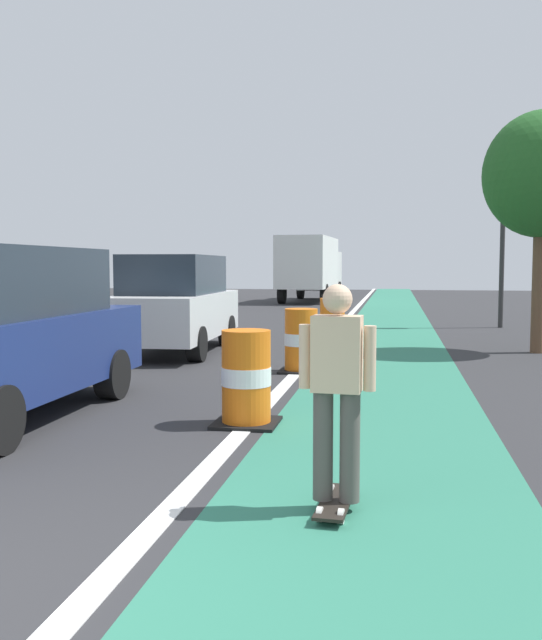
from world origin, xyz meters
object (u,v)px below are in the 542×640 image
(parked_suv_second, at_px, (175,303))
(traffic_barrel_front, at_px, (246,379))
(skateboarder_on_lane, at_px, (337,390))
(traffic_light_corner, at_px, (504,208))
(delivery_truck_down_block, at_px, (311,265))
(traffic_barrel_mid, at_px, (301,341))
(street_tree_sidewalk, at_px, (542,176))
(traffic_barrel_back, at_px, (332,323))

(parked_suv_second, bearing_deg, traffic_barrel_front, -65.30)
(skateboarder_on_lane, bearing_deg, traffic_light_corner, 77.84)
(skateboarder_on_lane, bearing_deg, delivery_truck_down_block, 97.29)
(parked_suv_second, relative_size, delivery_truck_down_block, 0.61)
(traffic_barrel_mid, relative_size, street_tree_sidewalk, 0.22)
(parked_suv_second, xyz_separation_m, traffic_barrel_front, (2.91, -6.33, -0.50))
(traffic_barrel_mid, bearing_deg, parked_suv_second, 142.53)
(traffic_barrel_back, bearing_deg, traffic_light_corner, 51.50)
(skateboarder_on_lane, height_order, traffic_barrel_back, skateboarder_on_lane)
(parked_suv_second, bearing_deg, traffic_barrel_mid, -37.47)
(traffic_barrel_front, xyz_separation_m, street_tree_sidewalk, (4.61, 7.52, 3.14))
(traffic_barrel_front, distance_m, traffic_light_corner, 14.64)
(traffic_barrel_front, relative_size, traffic_barrel_mid, 1.00)
(traffic_barrel_front, xyz_separation_m, traffic_light_corner, (4.73, 13.54, 2.97))
(parked_suv_second, height_order, traffic_barrel_back, parked_suv_second)
(delivery_truck_down_block, height_order, street_tree_sidewalk, street_tree_sidewalk)
(parked_suv_second, relative_size, traffic_barrel_mid, 4.28)
(skateboarder_on_lane, bearing_deg, parked_suv_second, 114.96)
(traffic_barrel_front, distance_m, traffic_barrel_back, 7.93)
(traffic_barrel_mid, bearing_deg, traffic_light_corner, 63.96)
(traffic_barrel_mid, xyz_separation_m, street_tree_sidewalk, (4.52, 3.49, 3.14))
(traffic_light_corner, height_order, street_tree_sidewalk, traffic_light_corner)
(traffic_barrel_mid, relative_size, traffic_light_corner, 0.21)
(traffic_barrel_back, height_order, delivery_truck_down_block, delivery_truck_down_block)
(skateboarder_on_lane, distance_m, parked_suv_second, 9.87)
(skateboarder_on_lane, relative_size, street_tree_sidewalk, 0.34)
(delivery_truck_down_block, bearing_deg, traffic_barrel_back, -81.64)
(traffic_barrel_mid, height_order, traffic_barrel_back, same)
(skateboarder_on_lane, xyz_separation_m, traffic_barrel_back, (-0.98, 10.54, -0.38))
(parked_suv_second, bearing_deg, traffic_light_corner, 43.31)
(skateboarder_on_lane, distance_m, traffic_barrel_front, 2.92)
(traffic_barrel_front, xyz_separation_m, traffic_barrel_back, (0.27, 7.93, 0.00))
(traffic_barrel_back, xyz_separation_m, traffic_light_corner, (4.46, 5.61, 2.97))
(parked_suv_second, bearing_deg, traffic_barrel_back, 26.63)
(parked_suv_second, xyz_separation_m, street_tree_sidewalk, (7.52, 1.19, 2.63))
(traffic_barrel_mid, distance_m, traffic_light_corner, 10.99)
(delivery_truck_down_block, bearing_deg, traffic_barrel_front, -84.60)
(parked_suv_second, height_order, traffic_barrel_front, parked_suv_second)
(delivery_truck_down_block, distance_m, street_tree_sidewalk, 21.21)
(delivery_truck_down_block, relative_size, street_tree_sidewalk, 1.54)
(delivery_truck_down_block, relative_size, traffic_light_corner, 1.51)
(delivery_truck_down_block, bearing_deg, skateboarder_on_lane, -82.71)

